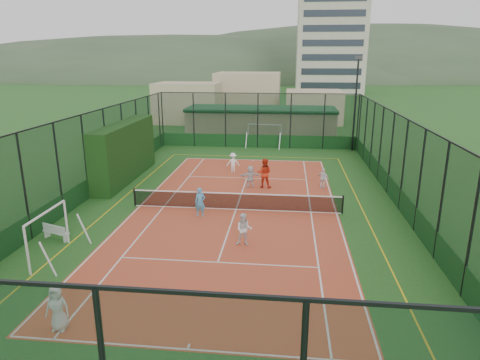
# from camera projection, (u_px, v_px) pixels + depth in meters

# --- Properties ---
(ground) EXTENTS (300.00, 300.00, 0.00)m
(ground) POSITION_uv_depth(u_px,v_px,m) (236.00, 210.00, 23.73)
(ground) COLOR #1F5A21
(ground) RESTS_ON ground
(court_slab) EXTENTS (11.17, 23.97, 0.01)m
(court_slab) POSITION_uv_depth(u_px,v_px,m) (236.00, 209.00, 23.73)
(court_slab) COLOR #C8482C
(court_slab) RESTS_ON ground
(tennis_net) EXTENTS (11.67, 0.12, 1.06)m
(tennis_net) POSITION_uv_depth(u_px,v_px,m) (236.00, 201.00, 23.59)
(tennis_net) COLOR black
(tennis_net) RESTS_ON ground
(perimeter_fence) EXTENTS (18.12, 34.12, 5.00)m
(perimeter_fence) POSITION_uv_depth(u_px,v_px,m) (236.00, 166.00, 23.04)
(perimeter_fence) COLOR black
(perimeter_fence) RESTS_ON ground
(floodlight_ne) EXTENTS (0.60, 0.26, 8.25)m
(floodlight_ne) POSITION_uv_depth(u_px,v_px,m) (355.00, 104.00, 37.54)
(floodlight_ne) COLOR black
(floodlight_ne) RESTS_ON ground
(clubhouse) EXTENTS (15.20, 7.20, 3.15)m
(clubhouse) POSITION_uv_depth(u_px,v_px,m) (261.00, 123.00, 44.30)
(clubhouse) COLOR tan
(clubhouse) RESTS_ON ground
(apartment_tower) EXTENTS (15.00, 12.00, 30.00)m
(apartment_tower) POSITION_uv_depth(u_px,v_px,m) (331.00, 25.00, 96.60)
(apartment_tower) COLOR beige
(apartment_tower) RESTS_ON ground
(distant_hills) EXTENTS (200.00, 60.00, 24.00)m
(distant_hills) POSITION_uv_depth(u_px,v_px,m) (281.00, 78.00, 166.96)
(distant_hills) COLOR #384C33
(distant_hills) RESTS_ON ground
(hedge_left) EXTENTS (1.33, 8.84, 3.87)m
(hedge_left) POSITION_uv_depth(u_px,v_px,m) (125.00, 151.00, 29.21)
(hedge_left) COLOR black
(hedge_left) RESTS_ON ground
(white_bench) EXTENTS (1.46, 0.84, 0.79)m
(white_bench) POSITION_uv_depth(u_px,v_px,m) (56.00, 231.00, 19.75)
(white_bench) COLOR white
(white_bench) RESTS_ON ground
(futsal_goal_near) EXTENTS (3.12, 0.91, 2.01)m
(futsal_goal_near) POSITION_uv_depth(u_px,v_px,m) (48.00, 235.00, 17.82)
(futsal_goal_near) COLOR white
(futsal_goal_near) RESTS_ON ground
(futsal_goal_far) EXTENTS (3.34, 1.39, 2.09)m
(futsal_goal_far) POSITION_uv_depth(u_px,v_px,m) (265.00, 136.00, 40.01)
(futsal_goal_far) COLOR white
(futsal_goal_far) RESTS_ON ground
(child_near_left) EXTENTS (0.78, 0.55, 1.49)m
(child_near_left) POSITION_uv_depth(u_px,v_px,m) (57.00, 308.00, 13.11)
(child_near_left) COLOR silver
(child_near_left) RESTS_ON court_slab
(child_near_mid) EXTENTS (0.58, 0.40, 1.54)m
(child_near_mid) POSITION_uv_depth(u_px,v_px,m) (200.00, 202.00, 22.56)
(child_near_mid) COLOR #4698C7
(child_near_mid) RESTS_ON court_slab
(child_near_right) EXTENTS (0.74, 0.59, 1.50)m
(child_near_right) POSITION_uv_depth(u_px,v_px,m) (244.00, 229.00, 19.04)
(child_near_right) COLOR white
(child_near_right) RESTS_ON court_slab
(child_far_left) EXTENTS (1.05, 0.77, 1.46)m
(child_far_left) POSITION_uv_depth(u_px,v_px,m) (233.00, 163.00, 31.09)
(child_far_left) COLOR white
(child_far_left) RESTS_ON court_slab
(child_far_right) EXTENTS (0.82, 0.68, 1.31)m
(child_far_right) POSITION_uv_depth(u_px,v_px,m) (323.00, 178.00, 27.42)
(child_far_right) COLOR white
(child_far_right) RESTS_ON court_slab
(child_far_back) EXTENTS (1.38, 0.78, 1.42)m
(child_far_back) POSITION_uv_depth(u_px,v_px,m) (250.00, 176.00, 27.63)
(child_far_back) COLOR silver
(child_far_back) RESTS_ON court_slab
(coach) EXTENTS (0.98, 0.79, 1.92)m
(coach) POSITION_uv_depth(u_px,v_px,m) (264.00, 173.00, 27.47)
(coach) COLOR red
(coach) RESTS_ON court_slab
(tennis_balls) EXTENTS (3.49, 0.80, 0.07)m
(tennis_balls) POSITION_uv_depth(u_px,v_px,m) (230.00, 199.00, 25.32)
(tennis_balls) COLOR #CCE033
(tennis_balls) RESTS_ON court_slab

